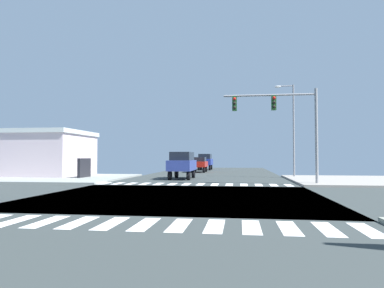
{
  "coord_description": "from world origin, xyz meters",
  "views": [
    {
      "loc": [
        2.93,
        -17.08,
        1.93
      ],
      "look_at": [
        -0.41,
        7.72,
        2.84
      ],
      "focal_mm": 32.76,
      "sensor_mm": 36.0,
      "label": 1
    }
  ],
  "objects_px": {
    "sedan_nearside_1": "(199,163)",
    "sedan_queued_2": "(187,162)",
    "traffic_signal_mast": "(280,114)",
    "street_lamp": "(291,122)",
    "bank_building": "(21,154)",
    "suv_leading_2": "(182,163)",
    "suv_farside_1": "(205,160)"
  },
  "relations": [
    {
      "from": "traffic_signal_mast",
      "to": "sedan_nearside_1",
      "type": "bearing_deg",
      "value": 112.43
    },
    {
      "from": "street_lamp",
      "to": "suv_leading_2",
      "type": "distance_m",
      "value": 10.77
    },
    {
      "from": "bank_building",
      "to": "sedan_nearside_1",
      "type": "bearing_deg",
      "value": 35.69
    },
    {
      "from": "sedan_queued_2",
      "to": "sedan_nearside_1",
      "type": "bearing_deg",
      "value": 106.93
    },
    {
      "from": "sedan_queued_2",
      "to": "suv_farside_1",
      "type": "bearing_deg",
      "value": 144.77
    },
    {
      "from": "sedan_nearside_1",
      "to": "suv_farside_1",
      "type": "height_order",
      "value": "suv_farside_1"
    },
    {
      "from": "sedan_queued_2",
      "to": "suv_leading_2",
      "type": "relative_size",
      "value": 0.93
    },
    {
      "from": "street_lamp",
      "to": "sedan_nearside_1",
      "type": "distance_m",
      "value": 14.73
    },
    {
      "from": "suv_farside_1",
      "to": "sedan_queued_2",
      "type": "distance_m",
      "value": 3.68
    },
    {
      "from": "sedan_nearside_1",
      "to": "traffic_signal_mast",
      "type": "bearing_deg",
      "value": 112.43
    },
    {
      "from": "sedan_nearside_1",
      "to": "street_lamp",
      "type": "bearing_deg",
      "value": 133.14
    },
    {
      "from": "traffic_signal_mast",
      "to": "suv_farside_1",
      "type": "bearing_deg",
      "value": 106.28
    },
    {
      "from": "traffic_signal_mast",
      "to": "suv_leading_2",
      "type": "relative_size",
      "value": 1.44
    },
    {
      "from": "sedan_nearside_1",
      "to": "sedan_queued_2",
      "type": "distance_m",
      "value": 10.3
    },
    {
      "from": "sedan_queued_2",
      "to": "street_lamp",
      "type": "bearing_deg",
      "value": 122.15
    },
    {
      "from": "street_lamp",
      "to": "sedan_queued_2",
      "type": "distance_m",
      "value": 24.19
    },
    {
      "from": "street_lamp",
      "to": "suv_leading_2",
      "type": "xyz_separation_m",
      "value": [
        -9.7,
        -2.88,
        -3.7
      ]
    },
    {
      "from": "traffic_signal_mast",
      "to": "street_lamp",
      "type": "xyz_separation_m",
      "value": [
        1.97,
        8.38,
        0.21
      ]
    },
    {
      "from": "traffic_signal_mast",
      "to": "sedan_nearside_1",
      "type": "xyz_separation_m",
      "value": [
        -7.73,
        18.73,
        -3.77
      ]
    },
    {
      "from": "bank_building",
      "to": "suv_leading_2",
      "type": "distance_m",
      "value": 16.37
    },
    {
      "from": "traffic_signal_mast",
      "to": "suv_farside_1",
      "type": "height_order",
      "value": "traffic_signal_mast"
    },
    {
      "from": "sedan_nearside_1",
      "to": "sedan_queued_2",
      "type": "xyz_separation_m",
      "value": [
        -3.0,
        9.86,
        0.0
      ]
    },
    {
      "from": "bank_building",
      "to": "traffic_signal_mast",
      "type": "bearing_deg",
      "value": -16.33
    },
    {
      "from": "sedan_nearside_1",
      "to": "suv_leading_2",
      "type": "distance_m",
      "value": 13.23
    },
    {
      "from": "traffic_signal_mast",
      "to": "sedan_queued_2",
      "type": "xyz_separation_m",
      "value": [
        -10.73,
        28.58,
        -3.77
      ]
    },
    {
      "from": "suv_farside_1",
      "to": "sedan_queued_2",
      "type": "bearing_deg",
      "value": -35.23
    },
    {
      "from": "suv_farside_1",
      "to": "suv_leading_2",
      "type": "distance_m",
      "value": 20.97
    },
    {
      "from": "traffic_signal_mast",
      "to": "suv_farside_1",
      "type": "distance_m",
      "value": 27.79
    },
    {
      "from": "suv_farside_1",
      "to": "traffic_signal_mast",
      "type": "bearing_deg",
      "value": 106.28
    },
    {
      "from": "sedan_nearside_1",
      "to": "bank_building",
      "type": "bearing_deg",
      "value": 35.69
    },
    {
      "from": "traffic_signal_mast",
      "to": "bank_building",
      "type": "distance_m",
      "value": 25.16
    },
    {
      "from": "bank_building",
      "to": "suv_farside_1",
      "type": "distance_m",
      "value": 25.36
    }
  ]
}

